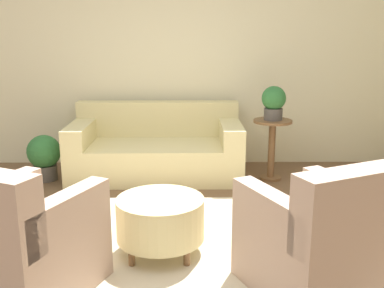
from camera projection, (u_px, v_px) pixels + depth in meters
name	position (u px, v px, depth m)	size (l,w,h in m)	color
ground_plane	(173.00, 254.00, 3.51)	(16.00, 16.00, 0.00)	brown
wall_back	(179.00, 55.00, 5.72)	(9.13, 0.12, 2.80)	beige
rug	(173.00, 253.00, 3.50)	(3.18, 2.43, 0.01)	beige
couch	(157.00, 150.00, 5.40)	(2.00, 0.98, 0.85)	beige
armchair_left	(22.00, 245.00, 2.87)	(1.01, 1.05, 0.92)	tan
armchair_right	(317.00, 244.00, 2.88)	(1.01, 1.05, 0.92)	tan
ottoman_table	(160.00, 219.00, 3.45)	(0.68, 0.68, 0.44)	beige
side_table	(272.00, 141.00, 5.20)	(0.44, 0.44, 0.71)	brown
potted_plant_on_side_table	(274.00, 102.00, 5.09)	(0.27, 0.27, 0.39)	#4C4742
potted_plant_floor	(44.00, 155.00, 5.21)	(0.39, 0.39, 0.53)	#4C4742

